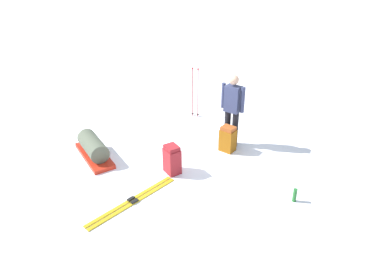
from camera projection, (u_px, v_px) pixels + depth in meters
name	position (u px, v px, depth m)	size (l,w,h in m)	color
ground_plane	(192.00, 155.00, 7.46)	(80.00, 80.00, 0.00)	white
skier_standing	(232.00, 107.00, 7.45)	(0.57, 0.24, 1.70)	black
ski_pair_near	(133.00, 201.00, 5.99)	(0.35, 1.91, 0.05)	gold
backpack_large_dark	(172.00, 160.00, 6.71)	(0.39, 0.35, 0.61)	maroon
backpack_bright	(228.00, 139.00, 7.50)	(0.32, 0.27, 0.60)	#8C4F0E
ski_poles_planted_near	(195.00, 90.00, 8.98)	(0.22, 0.11, 1.38)	maroon
gear_sled	(93.00, 148.00, 7.26)	(1.46, 0.89, 0.49)	red
thermos_bottle	(295.00, 195.00, 5.95)	(0.07, 0.07, 0.26)	#246A2A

